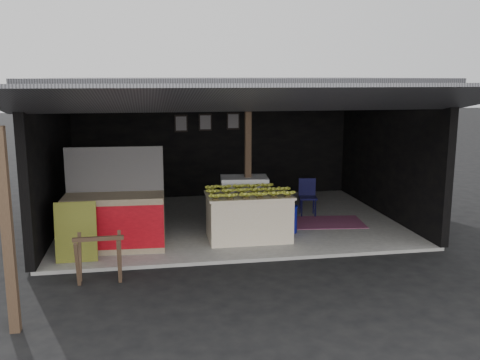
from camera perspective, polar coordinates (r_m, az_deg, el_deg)
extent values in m
plane|color=black|center=(9.01, 1.22, -8.80)|extent=(80.00, 80.00, 0.00)
cube|color=gray|center=(11.35, -1.24, -4.44)|extent=(7.00, 5.00, 0.06)
cube|color=black|center=(13.50, -2.90, 4.44)|extent=(7.00, 0.15, 2.90)
cube|color=black|center=(11.07, -19.49, 2.37)|extent=(0.15, 5.00, 2.90)
cube|color=black|center=(12.08, 15.40, 3.28)|extent=(0.15, 5.00, 2.90)
cube|color=#232326|center=(10.94, -1.31, 10.53)|extent=(7.20, 5.20, 0.12)
cube|color=#232326|center=(7.55, 2.73, 8.56)|extent=(7.40, 2.47, 0.48)
cube|color=#503828|center=(10.51, 0.84, 2.44)|extent=(0.12, 0.12, 2.85)
cube|color=#503828|center=(6.86, -23.56, -5.17)|extent=(0.12, 0.12, 2.50)
cube|color=silver|center=(9.94, 0.93, -4.04)|extent=(1.50, 0.91, 0.82)
cube|color=silver|center=(9.84, 0.94, -1.63)|extent=(1.56, 0.97, 0.04)
cube|color=white|center=(10.70, 0.46, -2.37)|extent=(0.98, 0.71, 1.03)
cube|color=navy|center=(10.39, 0.78, -2.50)|extent=(0.72, 0.09, 0.31)
cube|color=#B21414|center=(10.48, 0.77, -4.41)|extent=(0.46, 0.06, 0.10)
cube|color=#998466|center=(9.63, -13.20, -4.39)|extent=(1.75, 0.83, 0.97)
cube|color=red|center=(9.26, -13.32, -5.02)|extent=(1.71, 0.10, 0.75)
cube|color=white|center=(9.25, -13.32, -5.03)|extent=(0.58, 0.04, 0.19)
cube|color=navy|center=(9.76, -13.33, 1.13)|extent=(1.72, 0.13, 0.80)
cube|color=black|center=(9.13, -17.11, -5.34)|extent=(0.66, 0.16, 0.99)
cube|color=#503828|center=(8.18, -16.96, -8.64)|extent=(0.06, 0.28, 0.72)
cube|color=#503828|center=(8.13, -12.76, -8.53)|extent=(0.06, 0.28, 0.72)
cube|color=#503828|center=(8.51, -16.72, -7.84)|extent=(0.06, 0.28, 0.72)
cube|color=#503828|center=(8.47, -12.70, -7.73)|extent=(0.06, 0.28, 0.72)
cube|color=#503828|center=(8.22, -14.90, -6.07)|extent=(0.74, 0.07, 0.06)
cylinder|color=#0D138F|center=(10.45, 5.17, -4.23)|extent=(0.34, 0.34, 0.50)
cylinder|color=#0A0932|center=(11.61, 6.60, -2.99)|extent=(0.03, 0.03, 0.39)
cylinder|color=#0A0932|center=(11.65, 8.04, -2.98)|extent=(0.03, 0.03, 0.39)
cylinder|color=#0A0932|center=(11.90, 6.43, -2.65)|extent=(0.03, 0.03, 0.39)
cylinder|color=#0A0932|center=(11.93, 7.84, -2.64)|extent=(0.03, 0.03, 0.39)
cube|color=#0A0932|center=(11.73, 7.25, -1.88)|extent=(0.43, 0.43, 0.04)
cube|color=#0A0932|center=(11.85, 7.17, -0.76)|extent=(0.38, 0.10, 0.40)
cube|color=#801C54|center=(11.30, 9.20, -4.47)|extent=(1.61, 1.17, 0.01)
cube|color=black|center=(13.29, -6.30, 6.02)|extent=(0.32, 0.03, 0.42)
cube|color=#4C4C59|center=(13.27, -6.30, 6.01)|extent=(0.26, 0.02, 0.34)
cube|color=black|center=(13.34, -3.72, 6.16)|extent=(0.32, 0.03, 0.42)
cube|color=#4C4C59|center=(13.32, -3.71, 6.16)|extent=(0.26, 0.02, 0.34)
cube|color=black|center=(13.43, -0.73, 6.31)|extent=(0.32, 0.03, 0.42)
cube|color=#4C4C59|center=(13.41, -0.72, 6.30)|extent=(0.26, 0.02, 0.34)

